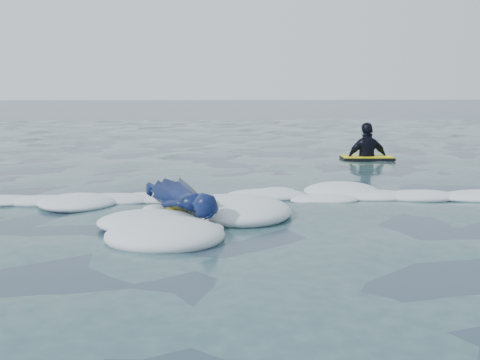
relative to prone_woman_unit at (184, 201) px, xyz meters
name	(u,v)px	position (x,y,z in m)	size (l,w,h in m)	color
ground	(153,229)	(-0.34, -0.47, -0.22)	(120.00, 120.00, 0.00)	#172338
foam_band	(160,210)	(-0.34, 0.56, -0.22)	(12.00, 3.10, 0.30)	silver
prone_woman_unit	(184,201)	(0.00, 0.00, 0.00)	(1.21, 1.77, 0.43)	black
waiting_rider_unit	(367,161)	(3.75, 5.61, -0.24)	(1.13, 0.66, 1.66)	black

